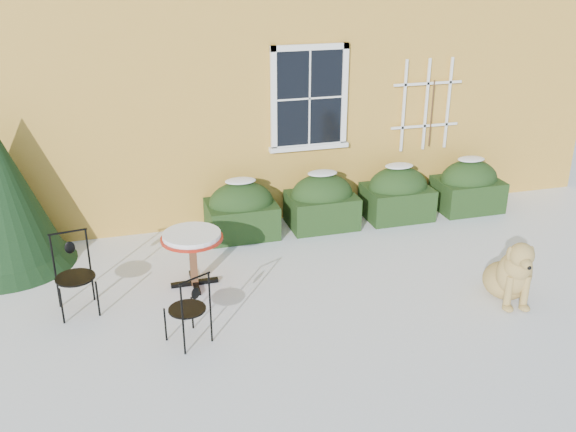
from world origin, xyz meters
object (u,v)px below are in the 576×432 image
object	(u,v)px
patio_chair_far	(74,274)
dog	(511,275)
evergreen_shrub	(0,206)
patio_chair_near	(189,308)
bistro_table	(192,242)

from	to	relation	value
patio_chair_far	dog	distance (m)	5.36
patio_chair_far	dog	xyz separation A→B (m)	(5.21, -1.25, -0.13)
evergreen_shrub	patio_chair_far	distance (m)	1.86
dog	evergreen_shrub	bearing A→B (deg)	168.15
patio_chair_near	patio_chair_far	world-z (taller)	patio_chair_far
bistro_table	patio_chair_far	xyz separation A→B (m)	(-1.46, -0.24, -0.13)
evergreen_shrub	dog	xyz separation A→B (m)	(6.16, -2.80, -0.52)
patio_chair_near	dog	world-z (taller)	patio_chair_near
patio_chair_near	dog	bearing A→B (deg)	150.45
bistro_table	patio_chair_near	size ratio (longest dim) A/B	0.91
dog	patio_chair_far	bearing A→B (deg)	179.11
evergreen_shrub	dog	bearing A→B (deg)	-24.46
patio_chair_near	patio_chair_far	bearing A→B (deg)	-68.71
bistro_table	evergreen_shrub	bearing A→B (deg)	151.49
patio_chair_far	patio_chair_near	bearing A→B (deg)	-49.71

